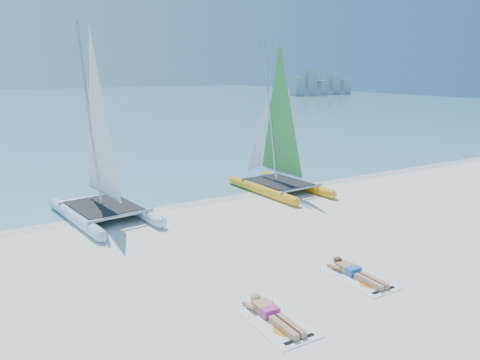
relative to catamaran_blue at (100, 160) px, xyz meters
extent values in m
plane|color=white|center=(3.84, -5.26, -2.03)|extent=(140.00, 140.00, 0.00)
cube|color=#78C6C9|center=(3.84, 57.74, -2.02)|extent=(140.00, 115.00, 0.01)
cube|color=silver|center=(3.84, 0.24, -2.02)|extent=(140.00, 1.40, 0.01)
cube|color=#9BA1AA|center=(51.84, 56.74, -0.28)|extent=(2.00, 2.00, 3.50)
cube|color=#9BA1AA|center=(54.84, 56.74, 0.47)|extent=(2.00, 2.00, 5.00)
cube|color=#9BA1AA|center=(57.84, 56.74, -0.63)|extent=(2.00, 2.00, 2.80)
cube|color=#9BA1AA|center=(60.84, 56.74, 0.07)|extent=(2.00, 2.00, 4.20)
cube|color=#9BA1AA|center=(63.84, 56.74, -0.53)|extent=(2.00, 2.00, 3.00)
cylinder|color=#C1DFFE|center=(-0.98, -0.23, -1.83)|extent=(0.96, 4.48, 0.39)
cone|color=#C1DFFE|center=(-1.29, 2.21, -1.83)|extent=(0.44, 0.61, 0.37)
cylinder|color=#C1DFFE|center=(1.00, 0.02, -1.83)|extent=(0.96, 4.48, 0.39)
cone|color=#C1DFFE|center=(0.69, 2.47, -1.83)|extent=(0.44, 0.61, 0.37)
cube|color=black|center=(0.01, -0.10, -1.60)|extent=(2.22, 2.68, 0.03)
cylinder|color=silver|center=(-0.09, 0.69, 1.47)|extent=(0.24, 1.18, 6.15)
cylinder|color=yellow|center=(6.39, -0.31, -1.84)|extent=(0.65, 4.27, 0.38)
cone|color=yellow|center=(6.24, 2.03, -1.84)|extent=(0.39, 0.57, 0.36)
cylinder|color=yellow|center=(8.29, -0.18, -1.84)|extent=(0.65, 4.27, 0.38)
cone|color=yellow|center=(8.13, 2.16, -1.84)|extent=(0.39, 0.57, 0.36)
cube|color=black|center=(7.34, -0.25, -1.62)|extent=(1.98, 2.46, 0.03)
cylinder|color=silver|center=(7.29, 0.51, 1.30)|extent=(0.16, 1.12, 5.87)
cube|color=white|center=(1.19, -8.79, -2.02)|extent=(1.00, 1.85, 0.02)
cube|color=tan|center=(1.19, -8.36, -1.91)|extent=(0.36, 0.55, 0.17)
cube|color=#D9338E|center=(1.19, -8.56, -1.90)|extent=(0.37, 0.22, 0.17)
cube|color=tan|center=(1.19, -9.16, -1.94)|extent=(0.31, 0.85, 0.13)
sphere|color=tan|center=(1.19, -7.99, -1.87)|extent=(0.21, 0.21, 0.21)
ellipsoid|color=tan|center=(1.19, -7.98, -1.83)|extent=(0.22, 0.24, 0.15)
cube|color=white|center=(4.12, -8.17, -2.02)|extent=(1.00, 1.85, 0.02)
cube|color=tan|center=(4.12, -7.74, -1.91)|extent=(0.36, 0.55, 0.17)
cube|color=blue|center=(4.12, -7.94, -1.90)|extent=(0.37, 0.22, 0.17)
cube|color=tan|center=(4.12, -8.54, -1.94)|extent=(0.31, 0.85, 0.13)
sphere|color=tan|center=(4.12, -7.37, -1.87)|extent=(0.21, 0.21, 0.21)
ellipsoid|color=#3D2516|center=(4.12, -7.36, -1.83)|extent=(0.22, 0.24, 0.15)
camera|label=1|loc=(-3.84, -15.80, 3.00)|focal=35.00mm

